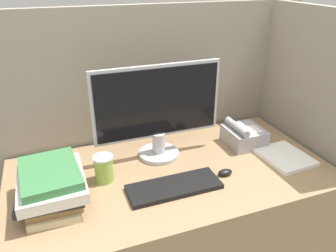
# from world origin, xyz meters

# --- Properties ---
(cubicle_panel_rear) EXTENTS (1.80, 0.04, 1.41)m
(cubicle_panel_rear) POSITION_xyz_m (0.00, 0.76, 0.70)
(cubicle_panel_rear) COLOR gray
(cubicle_panel_rear) RESTS_ON ground_plane
(cubicle_panel_right) EXTENTS (0.04, 0.78, 1.41)m
(cubicle_panel_right) POSITION_xyz_m (0.74, 0.39, 0.70)
(cubicle_panel_right) COLOR gray
(cubicle_panel_right) RESTS_ON ground_plane
(desk) EXTENTS (1.40, 0.72, 0.75)m
(desk) POSITION_xyz_m (0.00, 0.36, 0.37)
(desk) COLOR #937551
(desk) RESTS_ON ground_plane
(monitor) EXTENTS (0.59, 0.19, 0.44)m
(monitor) POSITION_xyz_m (-0.01, 0.51, 0.97)
(monitor) COLOR #B7B7BC
(monitor) RESTS_ON desk
(keyboard) EXTENTS (0.38, 0.14, 0.02)m
(keyboard) POSITION_xyz_m (-0.04, 0.24, 0.76)
(keyboard) COLOR black
(keyboard) RESTS_ON desk
(mouse) EXTENTS (0.07, 0.04, 0.03)m
(mouse) POSITION_xyz_m (0.20, 0.25, 0.76)
(mouse) COLOR black
(mouse) RESTS_ON desk
(coffee_cup) EXTENTS (0.08, 0.08, 0.12)m
(coffee_cup) POSITION_xyz_m (-0.29, 0.40, 0.80)
(coffee_cup) COLOR #8CB247
(coffee_cup) RESTS_ON desk
(book_stack) EXTENTS (0.25, 0.30, 0.15)m
(book_stack) POSITION_xyz_m (-0.50, 0.32, 0.82)
(book_stack) COLOR #C6B78C
(book_stack) RESTS_ON desk
(desk_telephone) EXTENTS (0.18, 0.18, 0.12)m
(desk_telephone) POSITION_xyz_m (0.43, 0.46, 0.79)
(desk_telephone) COLOR #99999E
(desk_telephone) RESTS_ON desk
(paper_pile) EXTENTS (0.21, 0.25, 0.02)m
(paper_pile) POSITION_xyz_m (0.53, 0.27, 0.76)
(paper_pile) COLOR white
(paper_pile) RESTS_ON desk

